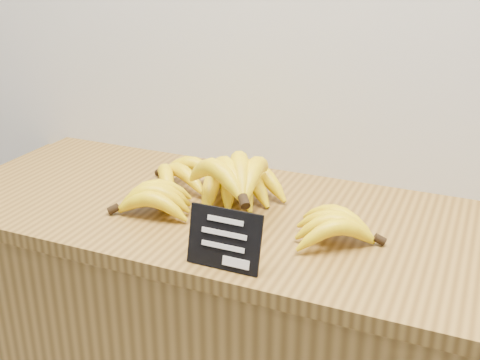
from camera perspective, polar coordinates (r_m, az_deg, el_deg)
name	(u,v)px	position (r m, az deg, el deg)	size (l,w,h in m)	color
counter_top	(249,218)	(1.26, 0.91, -3.62)	(1.34, 0.54, 0.03)	olive
chalkboard_sign	(224,239)	(1.03, -1.51, -5.65)	(0.13, 0.01, 0.11)	black
banana_pile	(227,188)	(1.25, -1.22, -0.73)	(0.56, 0.33, 0.13)	yellow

